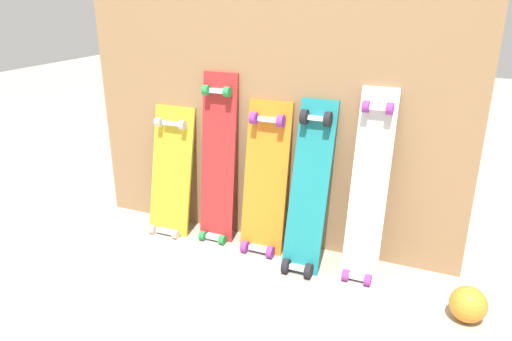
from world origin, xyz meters
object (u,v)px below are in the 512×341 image
Objects in this scene: rubber_ball at (468,304)px; skateboard_red at (218,166)px; skateboard_yellow at (171,178)px; skateboard_orange at (265,185)px; skateboard_teal at (308,194)px; skateboard_white at (368,194)px.

skateboard_red is at bearing 168.77° from rubber_ball.
skateboard_orange reaches higher than skateboard_yellow.
skateboard_teal is (0.51, -0.07, -0.04)m from skateboard_red.
skateboard_red is 1.31m from rubber_ball.
skateboard_orange is 1.04m from rubber_ball.
skateboard_teal is (0.24, -0.06, 0.02)m from skateboard_orange.
skateboard_red reaches higher than skateboard_yellow.
skateboard_orange is (0.27, -0.02, -0.06)m from skateboard_red.
skateboard_teal is 0.27m from skateboard_white.
skateboard_orange is at bearing 166.98° from skateboard_teal.
skateboard_white is (0.27, 0.03, 0.03)m from skateboard_teal.
skateboard_yellow reaches higher than rubber_ball.
skateboard_yellow is at bearing 179.07° from skateboard_white.
skateboard_orange is (0.54, 0.01, 0.04)m from skateboard_yellow.
skateboard_yellow is 0.79m from skateboard_teal.
skateboard_yellow is 5.13× the size of rubber_ball.
skateboard_orange is 0.88× the size of skateboard_white.
skateboard_teal is 5.79× the size of rubber_ball.
skateboard_teal is 0.81m from rubber_ball.
skateboard_red is 0.52m from skateboard_teal.
skateboard_red is (0.27, 0.03, 0.10)m from skateboard_yellow.
skateboard_orange is 0.25m from skateboard_teal.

